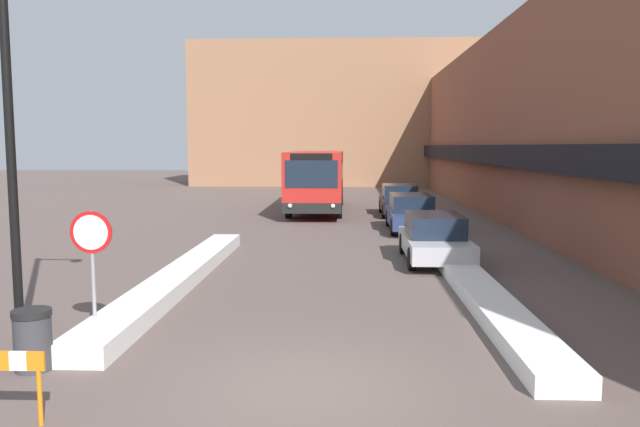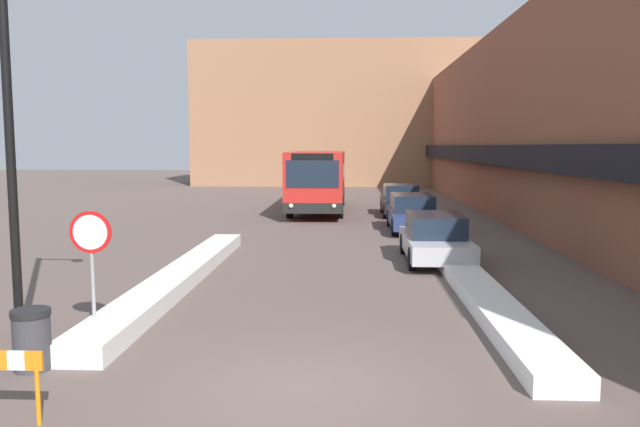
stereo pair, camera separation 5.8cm
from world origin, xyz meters
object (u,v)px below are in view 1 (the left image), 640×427
parked_car_front (434,238)px  construction_barricade (2,372)px  trash_bin (33,340)px  stop_sign (92,246)px  parked_car_middle (411,212)px  street_lamp (22,88)px  parked_car_back (399,200)px  city_bus (317,179)px

parked_car_front → construction_barricade: (-6.87, -11.34, -0.05)m
parked_car_front → trash_bin: parked_car_front is taller
stop_sign → construction_barricade: 3.68m
parked_car_middle → construction_barricade: 19.42m
stop_sign → parked_car_front: bearing=47.5°
parked_car_front → street_lamp: size_ratio=0.60×
construction_barricade → trash_bin: bearing=107.2°
parked_car_back → construction_barricade: (-6.87, -23.95, -0.10)m
city_bus → parked_car_back: (4.21, -1.83, -0.95)m
stop_sign → trash_bin: (-0.28, -1.65, -1.19)m
parked_car_middle → trash_bin: (-7.45, -16.28, -0.27)m
city_bus → stop_sign: (-2.95, -22.25, -0.05)m
parked_car_middle → parked_car_back: 5.78m
street_lamp → construction_barricade: bearing=-68.4°
city_bus → trash_bin: (-3.24, -23.90, -1.24)m
parked_car_middle → street_lamp: 17.32m
stop_sign → construction_barricade: (0.30, -3.53, -1.00)m
trash_bin → construction_barricade: size_ratio=0.86×
stop_sign → city_bus: bearing=82.4°
trash_bin → parked_car_back: bearing=71.4°
trash_bin → construction_barricade: 1.98m
parked_car_back → construction_barricade: bearing=-106.0°
parked_car_middle → stop_sign: (-7.16, -14.63, 0.92)m
parked_car_middle → trash_bin: size_ratio=4.96×
parked_car_front → stop_sign: 10.64m
street_lamp → construction_barricade: size_ratio=6.62×
city_bus → parked_car_front: city_bus is taller
parked_car_middle → stop_sign: size_ratio=2.05×
city_bus → parked_car_front: bearing=-73.8°
parked_car_front → street_lamp: street_lamp is taller
parked_car_back → stop_sign: bearing=-109.3°
parked_car_middle → trash_bin: 17.91m
parked_car_front → city_bus: bearing=106.2°
city_bus → trash_bin: size_ratio=11.55×
street_lamp → trash_bin: street_lamp is taller
parked_car_front → trash_bin: 12.04m
parked_car_back → parked_car_middle: bearing=-90.0°
parked_car_middle → construction_barricade: bearing=-110.7°
parked_car_middle → stop_sign: 16.32m
city_bus → construction_barricade: 25.94m
parked_car_back → street_lamp: street_lamp is taller
parked_car_middle → parked_car_back: parked_car_back is taller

